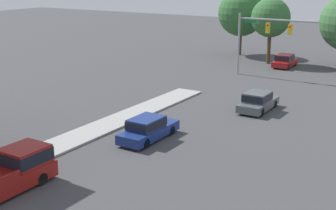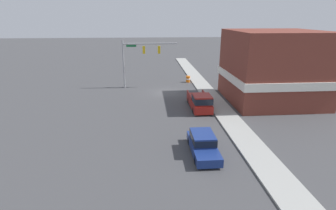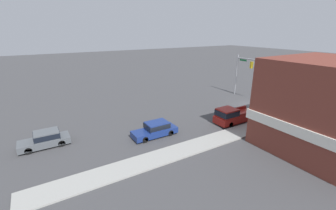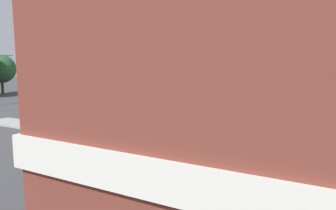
{
  "view_description": "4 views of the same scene",
  "coord_description": "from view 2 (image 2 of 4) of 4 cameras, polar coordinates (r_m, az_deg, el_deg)",
  "views": [
    {
      "loc": [
        14.98,
        -6.74,
        10.61
      ],
      "look_at": [
        0.44,
        16.38,
        2.87
      ],
      "focal_mm": 50.0,
      "sensor_mm": 36.0,
      "label": 1
    },
    {
      "loc": [
        2.44,
        34.84,
        9.97
      ],
      "look_at": [
        0.77,
        13.3,
        2.64
      ],
      "focal_mm": 28.0,
      "sensor_mm": 36.0,
      "label": 2
    },
    {
      "loc": [
        -21.0,
        27.34,
        10.88
      ],
      "look_at": [
        -0.75,
        15.07,
        2.9
      ],
      "focal_mm": 24.0,
      "sensor_mm": 36.0,
      "label": 3
    },
    {
      "loc": [
        -23.23,
        2.03,
        5.51
      ],
      "look_at": [
        -0.26,
        15.16,
        1.83
      ],
      "focal_mm": 35.0,
      "sensor_mm": 36.0,
      "label": 4
    }
  ],
  "objects": [
    {
      "name": "car_lead",
      "position": [
        20.34,
        7.61,
        -8.22
      ],
      "size": [
        1.81,
        4.88,
        1.55
      ],
      "color": "black",
      "rests_on": "ground"
    },
    {
      "name": "construction_barrel",
      "position": [
        41.97,
        4.38,
        5.64
      ],
      "size": [
        0.66,
        0.66,
        0.99
      ],
      "color": "orange",
      "rests_on": "ground"
    },
    {
      "name": "ground_plane",
      "position": [
        36.32,
        -0.42,
        2.8
      ],
      "size": [
        200.0,
        200.0,
        0.0
      ],
      "primitive_type": "plane",
      "color": "#424244"
    },
    {
      "name": "sidewalk_curb",
      "position": [
        37.12,
        8.4,
        3.06
      ],
      "size": [
        2.4,
        60.0,
        0.14
      ],
      "color": "#9E9E99",
      "rests_on": "ground"
    },
    {
      "name": "near_signal_assembly",
      "position": [
        38.02,
        -6.07,
        11.08
      ],
      "size": [
        7.76,
        0.49,
        6.85
      ],
      "color": "gray",
      "rests_on": "ground"
    },
    {
      "name": "pickup_truck_parked",
      "position": [
        29.42,
        7.02,
        0.77
      ],
      "size": [
        2.01,
        5.71,
        1.98
      ],
      "color": "black",
      "rests_on": "ground"
    },
    {
      "name": "corner_brick_building",
      "position": [
        34.2,
        21.83,
        7.52
      ],
      "size": [
        10.6,
        10.55,
        8.44
      ],
      "color": "brown",
      "rests_on": "ground"
    }
  ]
}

